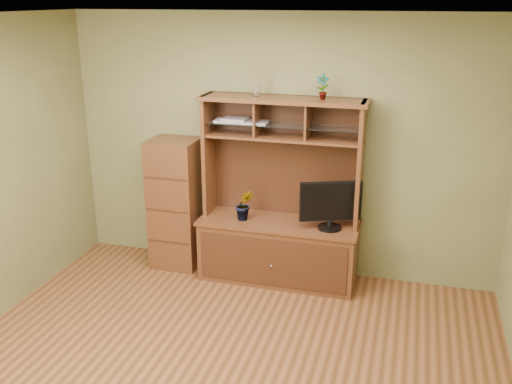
% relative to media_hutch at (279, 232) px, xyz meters
% --- Properties ---
extents(room, '(4.54, 4.04, 2.74)m').
position_rel_media_hutch_xyz_m(room, '(-0.07, -1.73, 0.83)').
color(room, '#563118').
rests_on(room, ground).
extents(media_hutch, '(1.66, 0.61, 1.90)m').
position_rel_media_hutch_xyz_m(media_hutch, '(0.00, 0.00, 0.00)').
color(media_hutch, '#492714').
rests_on(media_hutch, room).
extents(monitor, '(0.59, 0.27, 0.49)m').
position_rel_media_hutch_xyz_m(monitor, '(0.53, -0.08, 0.38)').
color(monitor, black).
rests_on(monitor, media_hutch).
extents(orchid_plant, '(0.21, 0.19, 0.33)m').
position_rel_media_hutch_xyz_m(orchid_plant, '(-0.35, -0.08, 0.29)').
color(orchid_plant, '#265E20').
rests_on(orchid_plant, media_hutch).
extents(top_plant, '(0.13, 0.09, 0.24)m').
position_rel_media_hutch_xyz_m(top_plant, '(0.38, 0.08, 1.50)').
color(top_plant, '#335F21').
rests_on(top_plant, media_hutch).
extents(reed_diffuser, '(0.06, 0.06, 0.32)m').
position_rel_media_hutch_xyz_m(reed_diffuser, '(-0.27, 0.08, 1.50)').
color(reed_diffuser, silver).
rests_on(reed_diffuser, media_hutch).
extents(magazines, '(0.55, 0.23, 0.04)m').
position_rel_media_hutch_xyz_m(magazines, '(-0.45, 0.08, 1.13)').
color(magazines, '#B2B2B7').
rests_on(magazines, media_hutch).
extents(side_cabinet, '(0.51, 0.46, 1.41)m').
position_rel_media_hutch_xyz_m(side_cabinet, '(-1.16, 0.02, 0.19)').
color(side_cabinet, '#492714').
rests_on(side_cabinet, room).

